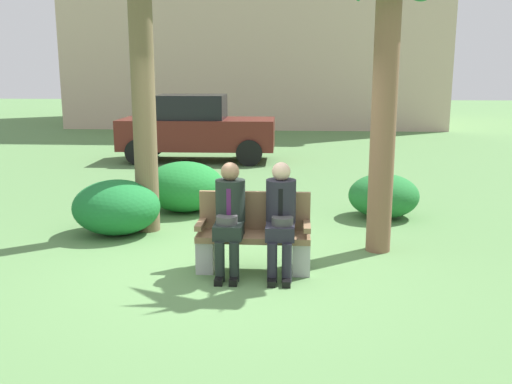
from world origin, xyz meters
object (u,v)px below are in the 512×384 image
(seated_man_right, at_px, (281,213))
(shrub_far_lawn, at_px, (184,187))
(palm_tree_tall, at_px, (390,2))
(shrub_near_bench, at_px, (384,196))
(park_bench, at_px, (254,237))
(seated_man_left, at_px, (229,213))
(shrub_mid_lawn, at_px, (116,207))
(parked_car_near, at_px, (196,128))

(seated_man_right, height_order, shrub_far_lawn, seated_man_right)
(palm_tree_tall, bearing_deg, shrub_near_bench, 79.94)
(park_bench, bearing_deg, seated_man_left, -154.60)
(shrub_mid_lawn, bearing_deg, parked_car_near, 90.16)
(seated_man_left, relative_size, parked_car_near, 0.32)
(shrub_near_bench, bearing_deg, shrub_mid_lawn, -162.75)
(park_bench, distance_m, shrub_near_bench, 3.18)
(park_bench, height_order, shrub_mid_lawn, park_bench)
(park_bench, relative_size, parked_car_near, 0.33)
(shrub_far_lawn, relative_size, parked_car_near, 0.33)
(seated_man_left, height_order, palm_tree_tall, palm_tree_tall)
(shrub_mid_lawn, relative_size, shrub_far_lawn, 0.94)
(shrub_near_bench, distance_m, parked_car_near, 6.80)
(shrub_far_lawn, bearing_deg, park_bench, -63.89)
(palm_tree_tall, bearing_deg, parked_car_near, 116.50)
(park_bench, bearing_deg, shrub_far_lawn, 116.11)
(palm_tree_tall, relative_size, shrub_mid_lawn, 3.45)
(park_bench, relative_size, seated_man_right, 1.02)
(shrub_near_bench, bearing_deg, park_bench, -125.86)
(seated_man_left, height_order, parked_car_near, parked_car_near)
(palm_tree_tall, bearing_deg, shrub_far_lawn, 146.45)
(shrub_near_bench, height_order, shrub_far_lawn, shrub_far_lawn)
(park_bench, xyz_separation_m, shrub_near_bench, (1.86, 2.58, -0.05))
(shrub_mid_lawn, height_order, shrub_far_lawn, shrub_far_lawn)
(park_bench, distance_m, shrub_far_lawn, 3.07)
(palm_tree_tall, distance_m, shrub_mid_lawn, 4.53)
(park_bench, height_order, palm_tree_tall, palm_tree_tall)
(seated_man_right, bearing_deg, seated_man_left, -179.90)
(shrub_far_lawn, bearing_deg, parked_car_near, 97.67)
(shrub_near_bench, xyz_separation_m, parked_car_near, (-3.93, 5.52, 0.49))
(shrub_near_bench, xyz_separation_m, shrub_far_lawn, (-3.21, 0.18, 0.07))
(shrub_near_bench, distance_m, shrub_mid_lawn, 4.10)
(park_bench, height_order, seated_man_right, seated_man_right)
(shrub_far_lawn, bearing_deg, palm_tree_tall, -33.55)
(shrub_far_lawn, distance_m, parked_car_near, 5.41)
(park_bench, height_order, seated_man_left, seated_man_left)
(shrub_far_lawn, xyz_separation_m, parked_car_near, (-0.72, 5.34, 0.43))
(palm_tree_tall, distance_m, shrub_near_bench, 3.25)
(parked_car_near, bearing_deg, seated_man_left, -77.63)
(seated_man_left, bearing_deg, palm_tree_tall, 27.75)
(seated_man_right, distance_m, palm_tree_tall, 2.83)
(shrub_near_bench, relative_size, shrub_far_lawn, 0.84)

